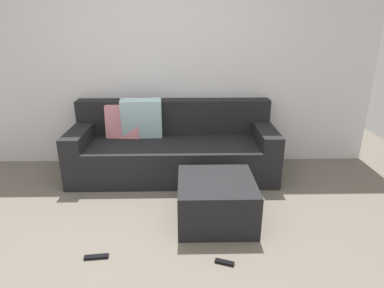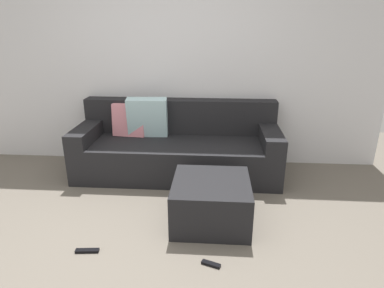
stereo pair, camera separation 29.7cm
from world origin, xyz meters
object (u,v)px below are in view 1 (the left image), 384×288
Objects in this scene: couch_sectional at (172,148)px; remote_by_storage_bin at (96,257)px; remote_near_ottoman at (225,262)px; ottoman at (216,200)px.

couch_sectional is 1.72m from remote_by_storage_bin.
couch_sectional is at bearing 65.62° from remote_by_storage_bin.
remote_near_ottoman is 0.79× the size of remote_by_storage_bin.
couch_sectional is 1.16m from ottoman.
ottoman reaches higher than remote_by_storage_bin.
ottoman reaches higher than remote_near_ottoman.
couch_sectional is at bearing 125.47° from remote_near_ottoman.
ottoman is at bearing 22.60° from remote_by_storage_bin.
couch_sectional is at bearing 112.42° from ottoman.
remote_by_storage_bin is at bearing -151.76° from ottoman.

